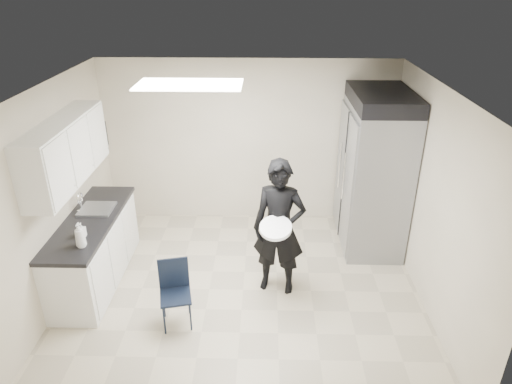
{
  "coord_description": "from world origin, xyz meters",
  "views": [
    {
      "loc": [
        0.28,
        -4.77,
        3.73
      ],
      "look_at": [
        0.16,
        0.2,
        1.32
      ],
      "focal_mm": 32.0,
      "sensor_mm": 36.0,
      "label": 1
    }
  ],
  "objects_px": {
    "lower_counter": "(95,251)",
    "commercial_fridge": "(373,177)",
    "folding_chair": "(176,297)",
    "man_tuxedo": "(279,228)"
  },
  "relations": [
    {
      "from": "lower_counter",
      "to": "commercial_fridge",
      "type": "bearing_deg",
      "value": 15.88
    },
    {
      "from": "commercial_fridge",
      "to": "man_tuxedo",
      "type": "xyz_separation_m",
      "value": [
        -1.38,
        -1.2,
        -0.16
      ]
    },
    {
      "from": "commercial_fridge",
      "to": "folding_chair",
      "type": "distance_m",
      "value": 3.27
    },
    {
      "from": "lower_counter",
      "to": "commercial_fridge",
      "type": "relative_size",
      "value": 0.9
    },
    {
      "from": "commercial_fridge",
      "to": "folding_chair",
      "type": "relative_size",
      "value": 2.7
    },
    {
      "from": "folding_chair",
      "to": "man_tuxedo",
      "type": "bearing_deg",
      "value": 18.2
    },
    {
      "from": "lower_counter",
      "to": "man_tuxedo",
      "type": "bearing_deg",
      "value": -2.98
    },
    {
      "from": "commercial_fridge",
      "to": "man_tuxedo",
      "type": "distance_m",
      "value": 1.84
    },
    {
      "from": "commercial_fridge",
      "to": "folding_chair",
      "type": "xyz_separation_m",
      "value": [
        -2.56,
        -1.91,
        -0.66
      ]
    },
    {
      "from": "man_tuxedo",
      "to": "commercial_fridge",
      "type": "bearing_deg",
      "value": 52.11
    }
  ]
}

